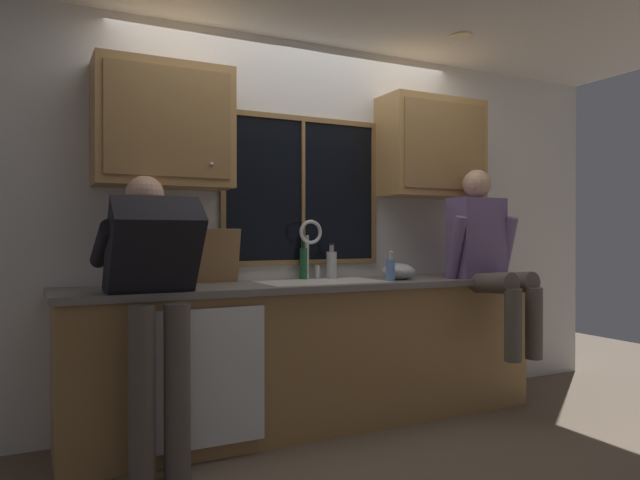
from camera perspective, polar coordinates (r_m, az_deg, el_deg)
back_wall at (r=4.07m, az=-2.60°, el=1.26°), size 5.48×0.12×2.55m
ceiling_downlight_right at (r=4.22m, az=13.58°, el=18.76°), size 0.14×0.14×0.01m
window_glass at (r=4.04m, az=-1.72°, el=4.81°), size 1.10×0.02×0.95m
window_frame_top at (r=4.10m, az=-1.66°, el=11.71°), size 1.17×0.02×0.04m
window_frame_bottom at (r=4.02m, az=-1.66°, el=-2.19°), size 1.17×0.02×0.04m
window_frame_left at (r=3.83m, az=-9.42°, el=5.05°), size 0.03×0.02×0.95m
window_frame_right at (r=4.30m, az=5.23°, el=4.55°), size 0.03×0.02×0.95m
window_mullion_center at (r=4.03m, az=-1.65°, el=4.83°), size 0.02×0.02×0.95m
lower_cabinet_run at (r=3.84m, az=-0.42°, el=-11.24°), size 3.08×0.58×0.88m
countertop at (r=3.75m, az=-0.29°, el=-4.40°), size 3.14×0.62×0.04m
dishwasher_front at (r=3.27m, az=-10.54°, el=-13.01°), size 0.60×0.02×0.74m
upper_cabinet_left at (r=3.62m, az=-14.97°, el=10.65°), size 0.79×0.36×0.72m
upper_cabinet_right at (r=4.44m, az=10.80°, el=8.75°), size 0.79×0.36×0.72m
sink at (r=3.79m, az=0.15°, el=-5.55°), size 0.80×0.46×0.21m
faucet at (r=3.93m, az=-0.93°, el=-0.20°), size 0.18×0.09×0.40m
person_standing at (r=3.12m, az=-15.90°, el=-4.38°), size 0.53×0.70×1.54m
person_sitting_on_counter at (r=4.20m, az=15.91°, el=-1.12°), size 0.54×0.61×1.26m
knife_block at (r=3.58m, az=-13.59°, el=-2.59°), size 0.12×0.18×0.32m
cutting_board at (r=3.73m, az=-9.98°, el=-1.53°), size 0.29×0.09×0.34m
mixing_bowl at (r=4.01m, az=7.66°, el=-3.08°), size 0.23×0.23×0.11m
soap_dispenser at (r=3.84m, az=6.85°, el=-2.87°), size 0.06×0.07×0.20m
bottle_green_glass at (r=4.02m, az=1.14°, el=-2.37°), size 0.07×0.07×0.24m
bottle_tall_clear at (r=3.98m, az=-1.55°, el=-2.19°), size 0.06×0.06×0.28m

